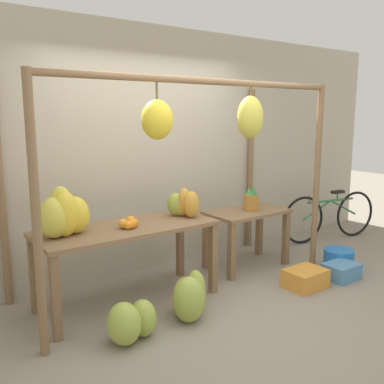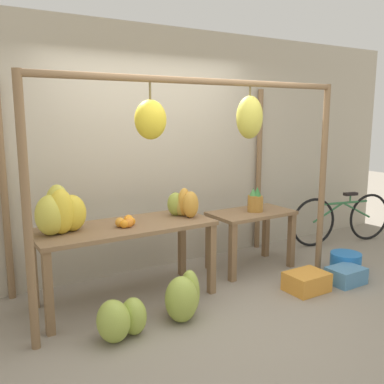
{
  "view_description": "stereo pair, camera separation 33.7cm",
  "coord_description": "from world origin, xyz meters",
  "views": [
    {
      "loc": [
        -2.44,
        -2.85,
        1.82
      ],
      "look_at": [
        0.13,
        0.7,
        1.02
      ],
      "focal_mm": 40.0,
      "sensor_mm": 36.0,
      "label": 1
    },
    {
      "loc": [
        -2.16,
        -3.04,
        1.82
      ],
      "look_at": [
        0.13,
        0.7,
        1.02
      ],
      "focal_mm": 40.0,
      "sensor_mm": 36.0,
      "label": 2
    }
  ],
  "objects": [
    {
      "name": "blue_bucket",
      "position": [
        1.86,
        0.08,
        0.11
      ],
      "size": [
        0.35,
        0.35,
        0.23
      ],
      "color": "blue",
      "rests_on": "ground_plane"
    },
    {
      "name": "display_table_main",
      "position": [
        -0.63,
        0.7,
        0.66
      ],
      "size": [
        1.72,
        0.7,
        0.77
      ],
      "color": "brown",
      "rests_on": "ground_plane"
    },
    {
      "name": "banana_pile_ground_right",
      "position": [
        -0.35,
        0.08,
        0.2
      ],
      "size": [
        0.44,
        0.44,
        0.43
      ],
      "color": "#9EB247",
      "rests_on": "ground_plane"
    },
    {
      "name": "fruit_crate_white",
      "position": [
        1.06,
        -0.07,
        0.1
      ],
      "size": [
        0.42,
        0.32,
        0.2
      ],
      "color": "orange",
      "rests_on": "ground_plane"
    },
    {
      "name": "orange_pile",
      "position": [
        -0.63,
        0.65,
        0.81
      ],
      "size": [
        0.21,
        0.22,
        0.09
      ],
      "color": "orange",
      "rests_on": "display_table_main"
    },
    {
      "name": "banana_pile_on_table",
      "position": [
        -1.23,
        0.73,
        0.96
      ],
      "size": [
        0.52,
        0.39,
        0.44
      ],
      "color": "gold",
      "rests_on": "display_table_main"
    },
    {
      "name": "banana_pile_ground_left",
      "position": [
        -0.96,
        0.03,
        0.17
      ],
      "size": [
        0.48,
        0.35,
        0.35
      ],
      "color": "#9EB247",
      "rests_on": "ground_plane"
    },
    {
      "name": "ground_plane",
      "position": [
        0.0,
        0.0,
        0.0
      ],
      "size": [
        20.0,
        20.0,
        0.0
      ],
      "primitive_type": "plane",
      "color": "gray"
    },
    {
      "name": "fruit_crate_purple",
      "position": [
        1.58,
        -0.16,
        0.09
      ],
      "size": [
        0.38,
        0.29,
        0.18
      ],
      "color": "#4C84B2",
      "rests_on": "ground_plane"
    },
    {
      "name": "display_table_side",
      "position": [
        1.0,
        0.77,
        0.54
      ],
      "size": [
        0.98,
        0.56,
        0.69
      ],
      "color": "brown",
      "rests_on": "ground_plane"
    },
    {
      "name": "pineapple_cluster",
      "position": [
        1.04,
        0.74,
        0.81
      ],
      "size": [
        0.18,
        0.16,
        0.3
      ],
      "color": "#A3702D",
      "rests_on": "display_table_side"
    },
    {
      "name": "stall_awning",
      "position": [
        0.01,
        0.48,
        1.53
      ],
      "size": [
        3.25,
        1.26,
        2.14
      ],
      "color": "brown",
      "rests_on": "ground_plane"
    },
    {
      "name": "papaya_pile",
      "position": [
        0.03,
        0.71,
        0.9
      ],
      "size": [
        0.29,
        0.35,
        0.3
      ],
      "color": "#B2993D",
      "rests_on": "display_table_main"
    },
    {
      "name": "parked_bicycle",
      "position": [
        2.75,
        0.88,
        0.36
      ],
      "size": [
        1.62,
        0.38,
        0.73
      ],
      "color": "black",
      "rests_on": "ground_plane"
    },
    {
      "name": "shop_wall_back",
      "position": [
        0.0,
        1.44,
        1.4
      ],
      "size": [
        8.0,
        0.08,
        2.8
      ],
      "color": "#B2A893",
      "rests_on": "ground_plane"
    }
  ]
}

